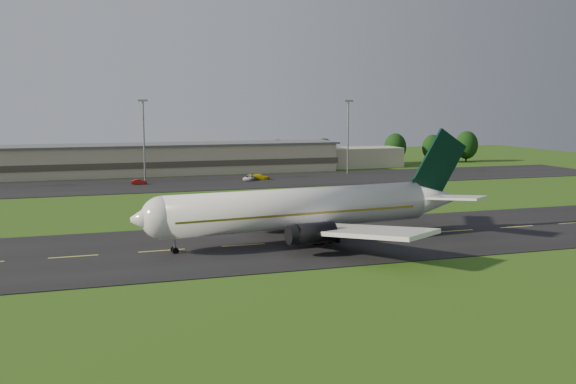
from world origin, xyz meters
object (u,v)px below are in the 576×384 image
object	(u,v)px
light_mast_east	(348,128)
terminal	(145,160)
airliner	(304,209)
service_vehicle_c	(249,178)
service_vehicle_d	(260,177)
service_vehicle_b	(139,182)
light_mast_centre	(144,130)

from	to	relation	value
light_mast_east	terminal	bearing A→B (deg)	163.20
airliner	service_vehicle_c	xyz separation A→B (m)	(10.39, 72.88, -3.89)
terminal	service_vehicle_d	world-z (taller)	terminal
airliner	service_vehicle_d	xyz separation A→B (m)	(13.52, 73.83, -3.83)
airliner	service_vehicle_b	distance (m)	74.87
terminal	service_vehicle_c	distance (m)	33.35
service_vehicle_c	service_vehicle_b	bearing A→B (deg)	-149.18
light_mast_centre	service_vehicle_c	xyz separation A→B (m)	(25.13, -7.04, -11.97)
terminal	service_vehicle_d	bearing A→B (deg)	-39.67
terminal	service_vehicle_d	size ratio (longest dim) A/B	28.69
light_mast_east	service_vehicle_c	world-z (taller)	light_mast_east
airliner	service_vehicle_c	world-z (taller)	airliner
light_mast_east	service_vehicle_c	size ratio (longest dim) A/B	4.23
airliner	service_vehicle_c	distance (m)	73.72
light_mast_east	service_vehicle_c	distance (m)	32.94
light_mast_centre	light_mast_east	distance (m)	55.00
service_vehicle_b	service_vehicle_d	world-z (taller)	service_vehicle_d
terminal	light_mast_east	distance (m)	56.67
light_mast_centre	service_vehicle_d	xyz separation A→B (m)	(28.26, -6.08, -11.90)
service_vehicle_c	service_vehicle_d	bearing A→B (deg)	47.68
airliner	service_vehicle_b	size ratio (longest dim) A/B	13.81
airliner	service_vehicle_c	size ratio (longest dim) A/B	10.67
service_vehicle_b	light_mast_east	bearing A→B (deg)	-77.63
light_mast_east	service_vehicle_c	xyz separation A→B (m)	(-29.87, -7.04, -11.97)
airliner	service_vehicle_b	xyz separation A→B (m)	(-16.77, 72.86, -3.95)
terminal	light_mast_east	size ratio (longest dim) A/B	7.13
terminal	service_vehicle_b	distance (m)	23.72
airliner	light_mast_centre	bearing A→B (deg)	94.96
light_mast_centre	service_vehicle_b	distance (m)	14.09
terminal	light_mast_east	xyz separation A→B (m)	(53.60, -16.18, 8.75)
terminal	service_vehicle_c	size ratio (longest dim) A/B	30.17
service_vehicle_c	service_vehicle_d	size ratio (longest dim) A/B	0.95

